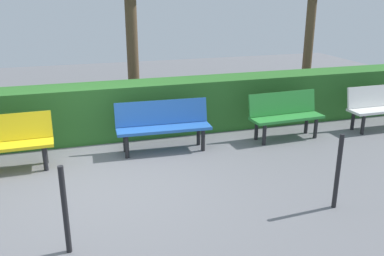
% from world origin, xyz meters
% --- Properties ---
extents(ground_plane, '(21.04, 21.04, 0.00)m').
position_xyz_m(ground_plane, '(0.00, 0.00, 0.00)').
color(ground_plane, slate).
extents(bench_white, '(1.40, 0.47, 0.86)m').
position_xyz_m(bench_white, '(-5.59, -0.90, 0.48)').
color(bench_white, white).
rests_on(bench_white, ground_plane).
extents(bench_green, '(1.41, 0.52, 0.86)m').
position_xyz_m(bench_green, '(-3.49, -0.96, 0.48)').
color(bench_green, '#2D8C38').
rests_on(bench_green, ground_plane).
extents(bench_blue, '(1.64, 0.53, 0.86)m').
position_xyz_m(bench_blue, '(-1.16, -1.01, 0.48)').
color(bench_blue, blue).
rests_on(bench_blue, ground_plane).
extents(bench_yellow, '(1.40, 0.49, 0.86)m').
position_xyz_m(bench_yellow, '(1.35, -0.89, 0.48)').
color(bench_yellow, yellow).
rests_on(bench_yellow, ground_plane).
extents(hedge_row, '(17.04, 0.73, 1.02)m').
position_xyz_m(hedge_row, '(-1.04, -1.96, 0.51)').
color(hedge_row, '#2D6B28').
rests_on(hedge_row, ground_plane).
extents(railing_post_mid, '(0.06, 0.06, 1.00)m').
position_xyz_m(railing_post_mid, '(-2.80, 1.62, 0.50)').
color(railing_post_mid, black).
rests_on(railing_post_mid, ground_plane).
extents(railing_post_far, '(0.06, 0.06, 1.00)m').
position_xyz_m(railing_post_far, '(0.50, 1.62, 0.50)').
color(railing_post_far, black).
rests_on(railing_post_far, ground_plane).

